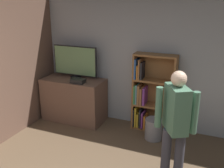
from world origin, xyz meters
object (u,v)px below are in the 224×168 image
object	(u,v)px
game_console	(78,81)
person	(175,121)
television	(75,62)
waste_bin	(154,129)
bookshelf	(149,95)

from	to	relation	value
game_console	person	size ratio (longest dim) A/B	0.17
television	person	world-z (taller)	person
person	waste_bin	world-z (taller)	person
person	waste_bin	xyz separation A→B (m)	(-0.52, 1.08, -0.76)
bookshelf	television	bearing A→B (deg)	-176.38
bookshelf	person	xyz separation A→B (m)	(0.73, -1.44, 0.25)
game_console	bookshelf	distance (m)	1.41
television	bookshelf	distance (m)	1.64
television	person	xyz separation A→B (m)	(2.28, -1.34, -0.28)
bookshelf	waste_bin	distance (m)	0.66
game_console	person	distance (m)	2.32
waste_bin	game_console	bearing A→B (deg)	-179.28
television	person	bearing A→B (deg)	-30.50
game_console	waste_bin	xyz separation A→B (m)	(1.54, 0.02, -0.74)
game_console	waste_bin	world-z (taller)	game_console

